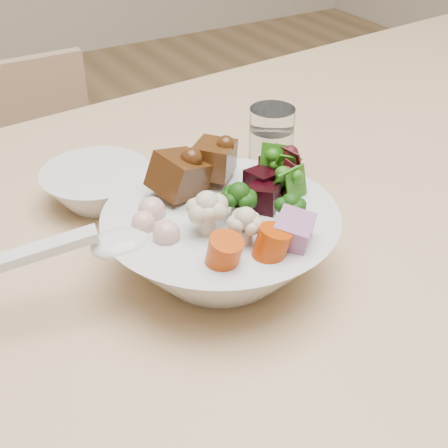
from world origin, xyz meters
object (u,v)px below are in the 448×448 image
at_px(dining_table, 346,235).
at_px(chair_far, 37,230).
at_px(food_bowl, 221,237).
at_px(water_glass, 271,147).
at_px(side_bowl, 97,187).

height_order(dining_table, chair_far, chair_far).
distance_m(chair_far, food_bowl, 0.78).
height_order(chair_far, water_glass, water_glass).
xyz_separation_m(dining_table, chair_far, (-0.30, 0.62, -0.25)).
xyz_separation_m(food_bowl, water_glass, (0.16, 0.14, 0.00)).
xyz_separation_m(dining_table, food_bowl, (-0.24, -0.06, 0.12)).
relative_size(dining_table, side_bowl, 12.30).
distance_m(dining_table, food_bowl, 0.28).
relative_size(chair_far, water_glass, 7.57).
bearing_deg(side_bowl, chair_far, 89.24).
xyz_separation_m(food_bowl, side_bowl, (-0.07, 0.20, -0.02)).
relative_size(chair_far, side_bowl, 5.55).
distance_m(dining_table, side_bowl, 0.35).
bearing_deg(food_bowl, chair_far, 95.05).
bearing_deg(water_glass, chair_far, 111.97).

